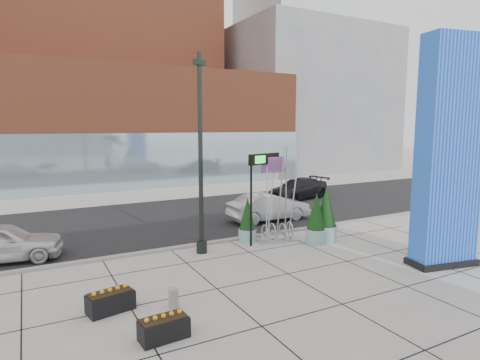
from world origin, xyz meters
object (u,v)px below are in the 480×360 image
lamp_post (201,174)px  car_silver_mid (269,207)px  public_art_sculpture (278,216)px  car_white_west (0,243)px  concrete_bollard (174,298)px  overhead_street_sign (265,167)px  blue_pylon (449,157)px

lamp_post → car_silver_mid: size_ratio=1.75×
lamp_post → car_silver_mid: (5.91, 3.75, -2.75)m
public_art_sculpture → car_white_west: bearing=176.6°
lamp_post → concrete_bollard: 6.35m
public_art_sculpture → overhead_street_sign: (-0.90, -0.20, 2.48)m
blue_pylon → car_silver_mid: bearing=113.4°
blue_pylon → lamp_post: 10.11m
overhead_street_sign → car_silver_mid: overhead_street_sign is taller
public_art_sculpture → concrete_bollard: public_art_sculpture is taller
lamp_post → car_white_west: lamp_post is taller
blue_pylon → concrete_bollard: 11.77m
concrete_bollard → car_white_west: (-4.93, 7.45, 0.50)m
public_art_sculpture → blue_pylon: bearing=-47.2°
lamp_post → public_art_sculpture: lamp_post is taller
blue_pylon → lamp_post: blue_pylon is taller
lamp_post → car_white_west: (-7.83, 2.84, -2.75)m
concrete_bollard → car_white_west: car_white_west is taller
car_silver_mid → concrete_bollard: bearing=134.0°
concrete_bollard → overhead_street_sign: 8.27m
blue_pylon → public_art_sculpture: blue_pylon is taller
car_white_west → car_silver_mid: size_ratio=0.96×
lamp_post → overhead_street_sign: 3.18m
car_white_west → concrete_bollard: bearing=-136.7°
lamp_post → public_art_sculpture: size_ratio=1.85×
public_art_sculpture → overhead_street_sign: public_art_sculpture is taller
lamp_post → public_art_sculpture: bearing=0.4°
blue_pylon → public_art_sculpture: bearing=134.1°
lamp_post → public_art_sculpture: (4.08, 0.03, -2.33)m
overhead_street_sign → car_white_west: bearing=147.1°
car_silver_mid → car_white_west: bearing=94.2°
public_art_sculpture → car_silver_mid: 4.16m
public_art_sculpture → overhead_street_sign: bearing=-157.7°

